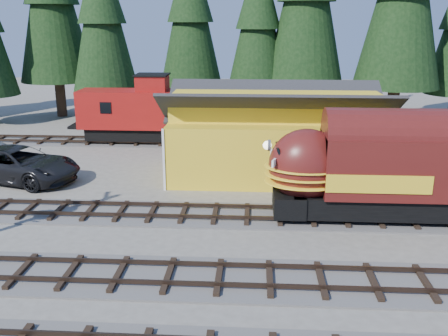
# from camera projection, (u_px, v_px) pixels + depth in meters

# --- Properties ---
(ground) EXTENTS (120.00, 120.00, 0.00)m
(ground) POSITION_uv_depth(u_px,v_px,m) (284.00, 256.00, 19.50)
(ground) COLOR #6B665B
(ground) RESTS_ON ground
(track_spur) EXTENTS (32.00, 3.20, 0.33)m
(track_spur) POSITION_uv_depth(u_px,v_px,m) (136.00, 142.00, 37.27)
(track_spur) COLOR #4C4947
(track_spur) RESTS_ON ground
(depot) EXTENTS (12.80, 7.00, 5.30)m
(depot) POSITION_uv_depth(u_px,v_px,m) (275.00, 127.00, 28.68)
(depot) COLOR yellow
(depot) RESTS_ON ground
(conifer_backdrop) EXTENTS (82.43, 22.94, 16.78)m
(conifer_backdrop) POSITION_uv_depth(u_px,v_px,m) (358.00, 1.00, 39.45)
(conifer_backdrop) COLOR black
(conifer_backdrop) RESTS_ON ground
(locomotive) EXTENTS (14.36, 2.85, 3.90)m
(locomotive) POSITION_uv_depth(u_px,v_px,m) (420.00, 173.00, 22.29)
(locomotive) COLOR black
(locomotive) RESTS_ON ground
(caboose) EXTENTS (9.01, 2.61, 4.68)m
(caboose) POSITION_uv_depth(u_px,v_px,m) (142.00, 112.00, 36.58)
(caboose) COLOR black
(caboose) RESTS_ON ground
(pickup_truck_a) EXTENTS (7.66, 5.01, 1.96)m
(pickup_truck_a) POSITION_uv_depth(u_px,v_px,m) (19.00, 164.00, 28.30)
(pickup_truck_a) COLOR black
(pickup_truck_a) RESTS_ON ground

